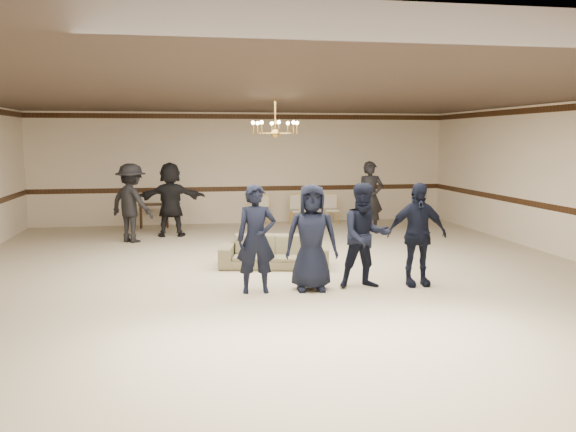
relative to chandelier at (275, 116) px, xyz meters
name	(u,v)px	position (x,y,z in m)	size (l,w,h in m)	color
room	(284,188)	(0.00, -1.00, -1.28)	(12.01, 14.01, 3.21)	#BCB191
chair_rail	(244,189)	(0.00, 5.99, -1.88)	(12.00, 0.02, 0.14)	#341B0F
crown_molding	(243,117)	(0.00, 5.99, 0.21)	(12.00, 0.02, 0.14)	#341B0F
chandelier	(275,116)	(0.00, 0.00, 0.00)	(0.94, 0.94, 0.89)	#BD8F3C
boy_a	(256,239)	(-0.61, -1.94, -2.01)	(0.63, 0.42, 1.74)	black
boy_b	(312,237)	(0.29, -1.94, -2.01)	(0.85, 0.55, 1.74)	black
boy_c	(365,236)	(1.19, -1.94, -2.01)	(0.84, 0.66, 1.74)	black
boy_d	(417,234)	(2.09, -1.94, -2.01)	(1.02, 0.42, 1.74)	black
settee	(274,252)	(-0.04, -0.15, -2.57)	(2.07, 0.81, 0.60)	#776C4F
adult_left	(131,203)	(-2.96, 3.21, -1.94)	(1.21, 0.70, 1.87)	black
adult_mid	(171,199)	(-2.06, 3.91, -1.94)	(1.74, 0.55, 1.87)	black
adult_right	(370,197)	(3.04, 3.51, -1.94)	(0.68, 0.45, 1.87)	black
banquet_chair_left	(263,211)	(0.44, 5.26, -2.45)	(0.41, 0.41, 0.85)	beige
banquet_chair_mid	(297,210)	(1.44, 5.26, -2.45)	(0.41, 0.41, 0.85)	beige
banquet_chair_right	(331,210)	(2.44, 5.26, -2.45)	(0.41, 0.41, 0.85)	beige
console_table	(154,216)	(-2.56, 5.46, -2.54)	(0.81, 0.34, 0.68)	#321D10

